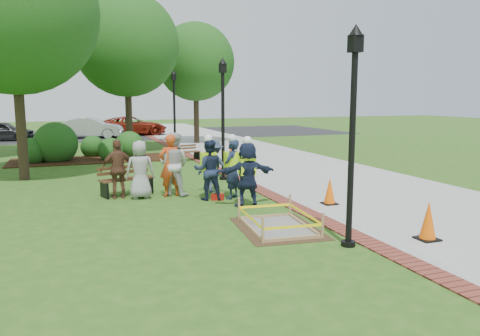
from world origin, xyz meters
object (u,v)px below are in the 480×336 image
object	(u,v)px
wet_concrete_pad	(278,218)
hivis_worker_a	(247,172)
cone_front	(428,222)
bench_near	(127,186)
hivis_worker_b	(232,167)
hivis_worker_c	(209,168)
lamp_near	(353,120)

from	to	relation	value
wet_concrete_pad	hivis_worker_a	xyz separation A→B (m)	(0.12, 2.24, 0.71)
wet_concrete_pad	cone_front	xyz separation A→B (m)	(2.51, -1.87, 0.16)
wet_concrete_pad	bench_near	xyz separation A→B (m)	(-2.74, 4.86, 0.04)
bench_near	hivis_worker_b	distance (m)	3.27
wet_concrete_pad	hivis_worker_a	world-z (taller)	hivis_worker_a
hivis_worker_a	hivis_worker_b	distance (m)	1.08
wet_concrete_pad	hivis_worker_b	distance (m)	3.39
cone_front	hivis_worker_c	distance (m)	6.15
bench_near	hivis_worker_a	world-z (taller)	hivis_worker_a
bench_near	hivis_worker_a	size ratio (longest dim) A/B	0.89
lamp_near	hivis_worker_a	distance (m)	4.20
lamp_near	hivis_worker_c	world-z (taller)	lamp_near
lamp_near	hivis_worker_c	xyz separation A→B (m)	(-1.41, 5.01, -1.55)
lamp_near	hivis_worker_a	size ratio (longest dim) A/B	2.25
lamp_near	hivis_worker_c	size ratio (longest dim) A/B	2.27
cone_front	hivis_worker_b	bearing A→B (deg)	115.25
wet_concrete_pad	hivis_worker_a	bearing A→B (deg)	86.89
hivis_worker_a	hivis_worker_c	size ratio (longest dim) A/B	1.01
hivis_worker_b	hivis_worker_c	size ratio (longest dim) A/B	1.00
cone_front	bench_near	bearing A→B (deg)	128.02
cone_front	hivis_worker_a	xyz separation A→B (m)	(-2.39, 4.11, 0.54)
cone_front	lamp_near	xyz separation A→B (m)	(-1.72, 0.26, 2.08)
cone_front	lamp_near	size ratio (longest dim) A/B	0.19
hivis_worker_b	hivis_worker_c	xyz separation A→B (m)	(-0.68, 0.08, 0.00)
lamp_near	hivis_worker_c	bearing A→B (deg)	105.70
lamp_near	hivis_worker_b	xyz separation A→B (m)	(-0.73, 4.93, -1.55)
lamp_near	hivis_worker_a	world-z (taller)	lamp_near
cone_front	hivis_worker_a	size ratio (longest dim) A/B	0.44
cone_front	lamp_near	bearing A→B (deg)	171.49
cone_front	hivis_worker_a	distance (m)	4.78
wet_concrete_pad	cone_front	size ratio (longest dim) A/B	2.96
cone_front	lamp_near	world-z (taller)	lamp_near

